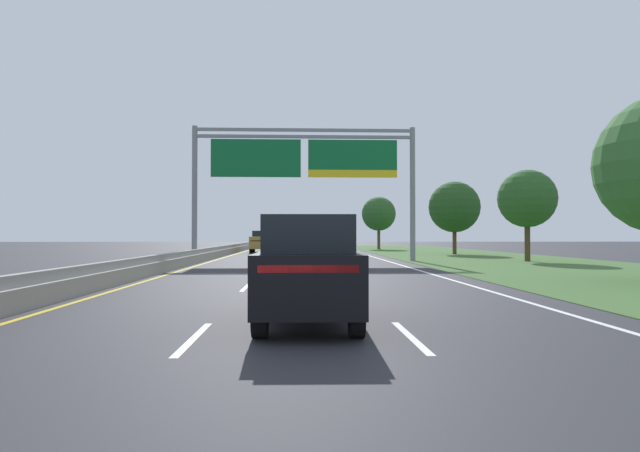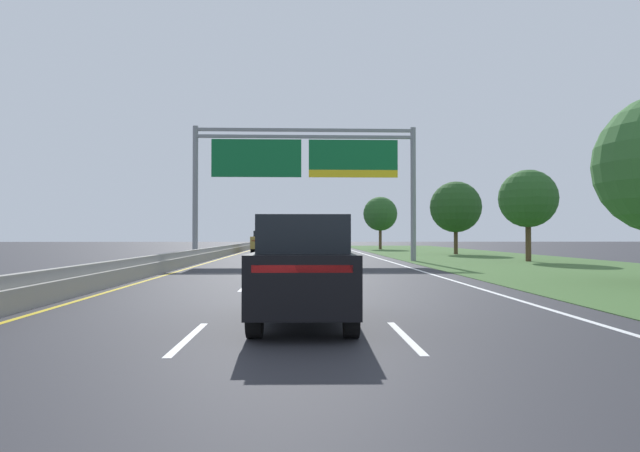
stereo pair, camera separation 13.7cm
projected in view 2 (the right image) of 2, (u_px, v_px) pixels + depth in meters
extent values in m
plane|color=#2B2B30|center=(300.00, 263.00, 33.67)|extent=(220.00, 220.00, 0.00)
cube|color=white|center=(189.00, 338.00, 9.13)|extent=(0.14, 3.00, 0.01)
cube|color=white|center=(245.00, 287.00, 18.12)|extent=(0.14, 3.00, 0.01)
cube|color=white|center=(264.00, 270.00, 27.11)|extent=(0.14, 3.00, 0.01)
cube|color=white|center=(273.00, 261.00, 36.11)|extent=(0.14, 3.00, 0.01)
cube|color=white|center=(279.00, 256.00, 45.10)|extent=(0.14, 3.00, 0.01)
cube|color=white|center=(282.00, 253.00, 54.09)|extent=(0.14, 3.00, 0.01)
cube|color=white|center=(285.00, 250.00, 63.09)|extent=(0.14, 3.00, 0.01)
cube|color=white|center=(287.00, 248.00, 72.08)|extent=(0.14, 3.00, 0.01)
cube|color=white|center=(289.00, 247.00, 81.07)|extent=(0.14, 3.00, 0.01)
cube|color=white|center=(405.00, 337.00, 9.25)|extent=(0.14, 3.00, 0.01)
cube|color=white|center=(354.00, 287.00, 18.25)|extent=(0.14, 3.00, 0.01)
cube|color=white|center=(337.00, 270.00, 27.24)|extent=(0.14, 3.00, 0.01)
cube|color=white|center=(328.00, 261.00, 36.23)|extent=(0.14, 3.00, 0.01)
cube|color=white|center=(323.00, 256.00, 45.23)|extent=(0.14, 3.00, 0.01)
cube|color=white|center=(319.00, 253.00, 54.22)|extent=(0.14, 3.00, 0.01)
cube|color=white|center=(317.00, 250.00, 63.21)|extent=(0.14, 3.00, 0.01)
cube|color=white|center=(315.00, 248.00, 72.21)|extent=(0.14, 3.00, 0.01)
cube|color=white|center=(313.00, 247.00, 81.20)|extent=(0.14, 3.00, 0.01)
cube|color=white|center=(394.00, 263.00, 33.87)|extent=(0.16, 106.00, 0.01)
cube|color=gold|center=(206.00, 263.00, 33.47)|extent=(0.16, 106.00, 0.01)
cube|color=#3D602D|center=(520.00, 263.00, 34.15)|extent=(14.00, 110.00, 0.02)
cube|color=#99968E|center=(194.00, 259.00, 33.45)|extent=(0.60, 110.00, 0.55)
cube|color=#99968E|center=(194.00, 252.00, 33.46)|extent=(0.25, 110.00, 0.30)
cylinder|color=gray|center=(195.00, 194.00, 35.97)|extent=(0.36, 0.36, 9.08)
cylinder|color=gray|center=(413.00, 194.00, 36.48)|extent=(0.36, 0.36, 9.08)
cube|color=gray|center=(305.00, 130.00, 36.30)|extent=(14.70, 0.24, 0.20)
cube|color=gray|center=(305.00, 137.00, 36.29)|extent=(14.70, 0.24, 0.20)
cube|color=#0C602D|center=(257.00, 158.00, 35.98)|extent=(6.00, 0.12, 2.54)
cube|color=#0C602D|center=(353.00, 155.00, 36.20)|extent=(6.00, 0.12, 2.04)
cube|color=yellow|center=(353.00, 174.00, 36.18)|extent=(6.00, 0.12, 0.50)
cube|color=#A38438|center=(262.00, 243.00, 54.10)|extent=(2.10, 5.44, 1.00)
cube|color=black|center=(263.00, 235.00, 54.96)|extent=(1.76, 1.93, 0.78)
cube|color=#B21414|center=(261.00, 241.00, 51.45)|extent=(1.68, 0.11, 0.12)
cube|color=#A38438|center=(261.00, 238.00, 52.38)|extent=(2.04, 1.98, 0.20)
cylinder|color=black|center=(255.00, 248.00, 55.88)|extent=(0.32, 0.85, 0.84)
cylinder|color=black|center=(271.00, 248.00, 55.97)|extent=(0.32, 0.85, 0.84)
cylinder|color=black|center=(252.00, 249.00, 52.21)|extent=(0.32, 0.85, 0.84)
cylinder|color=black|center=(270.00, 249.00, 52.30)|extent=(0.32, 0.85, 0.84)
cube|color=#161E47|center=(303.00, 247.00, 48.95)|extent=(1.92, 4.44, 0.72)
cube|color=black|center=(303.00, 240.00, 48.91)|extent=(1.62, 2.33, 0.52)
cube|color=#B21414|center=(302.00, 245.00, 46.79)|extent=(1.53, 0.11, 0.12)
cylinder|color=black|center=(295.00, 250.00, 50.43)|extent=(0.23, 0.66, 0.66)
cylinder|color=black|center=(312.00, 250.00, 50.45)|extent=(0.23, 0.66, 0.66)
cylinder|color=black|center=(294.00, 251.00, 47.44)|extent=(0.23, 0.66, 0.66)
cylinder|color=black|center=(312.00, 251.00, 47.46)|extent=(0.23, 0.66, 0.66)
cube|color=navy|center=(300.00, 245.00, 56.78)|extent=(1.89, 4.43, 0.72)
cube|color=black|center=(301.00, 239.00, 56.75)|extent=(1.60, 2.33, 0.52)
cube|color=#B21414|center=(301.00, 244.00, 54.63)|extent=(1.53, 0.11, 0.12)
cylinder|color=black|center=(293.00, 248.00, 58.23)|extent=(0.23, 0.66, 0.66)
cylinder|color=black|center=(308.00, 248.00, 58.31)|extent=(0.23, 0.66, 0.66)
cylinder|color=black|center=(293.00, 249.00, 55.24)|extent=(0.23, 0.66, 0.66)
cylinder|color=black|center=(308.00, 249.00, 55.33)|extent=(0.23, 0.66, 0.66)
cube|color=black|center=(304.00, 277.00, 10.77)|extent=(2.00, 4.74, 1.05)
cube|color=black|center=(304.00, 234.00, 10.64)|extent=(1.70, 3.03, 0.68)
cube|color=#B21414|center=(302.00, 269.00, 8.47)|extent=(1.60, 0.11, 0.12)
cylinder|color=black|center=(270.00, 295.00, 12.35)|extent=(0.28, 0.77, 0.76)
cylinder|color=black|center=(341.00, 295.00, 12.37)|extent=(0.28, 0.77, 0.76)
cylinder|color=black|center=(255.00, 316.00, 9.16)|extent=(0.28, 0.77, 0.76)
cylinder|color=black|center=(351.00, 315.00, 9.18)|extent=(0.28, 0.77, 0.76)
cylinder|color=#4C3823|center=(528.00, 242.00, 35.61)|extent=(0.36, 0.36, 2.65)
sphere|color=#285623|center=(528.00, 198.00, 35.66)|extent=(3.84, 3.84, 3.84)
cylinder|color=#4C3823|center=(456.00, 241.00, 48.98)|extent=(0.36, 0.36, 2.47)
sphere|color=#234C1E|center=(456.00, 207.00, 49.04)|extent=(4.66, 4.66, 4.66)
cylinder|color=#4C3823|center=(380.00, 238.00, 66.08)|extent=(0.36, 0.36, 2.72)
sphere|color=#285623|center=(380.00, 214.00, 66.13)|extent=(4.19, 4.19, 4.19)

